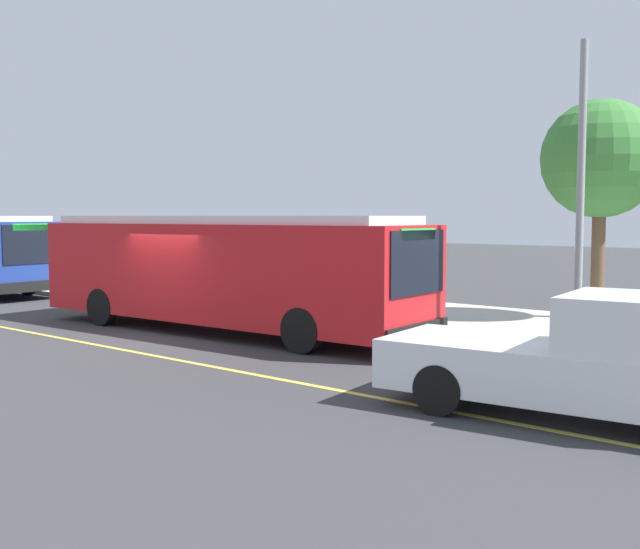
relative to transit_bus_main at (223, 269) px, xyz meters
The scene contains 11 objects.
ground_plane 2.04m from the transit_bus_main, 126.12° to the right, with size 120.00×120.00×0.00m, color #38383A.
sidewalk_curb 5.27m from the transit_bus_main, 98.40° to the left, with size 44.00×6.40×0.15m, color #B7B2A8.
lane_stripe_center 3.67m from the transit_bus_main, 102.93° to the right, with size 36.00×0.14×0.01m, color #E0D64C.
transit_bus_main is the anchor object (origin of this frame).
pickup_truck 10.42m from the transit_bus_main, 13.25° to the right, with size 5.59×2.59×1.85m.
bus_shelter 4.69m from the transit_bus_main, 86.18° to the left, with size 2.90×1.60×2.48m.
waiting_bench 4.67m from the transit_bus_main, 83.21° to the left, with size 1.60×0.48×0.95m.
route_sign_post 4.62m from the transit_bus_main, 37.19° to the left, with size 0.44×0.08×2.80m.
pedestrian_commuter 3.23m from the transit_bus_main, 70.11° to the left, with size 0.24×0.40×1.69m.
street_tree_near_shelter 10.57m from the transit_bus_main, 48.20° to the left, with size 3.20×3.20×5.95m.
utility_pole 8.72m from the transit_bus_main, 16.69° to the left, with size 0.16×0.16×6.40m, color gray.
Camera 1 is at (14.73, -12.03, 2.94)m, focal length 42.17 mm.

